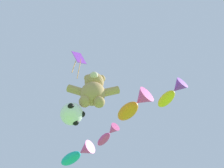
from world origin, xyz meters
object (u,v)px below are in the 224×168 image
(teddy_bear_kite, at_px, (93,90))
(fish_kite_goldfin, at_px, (172,93))
(fish_kite_teal, at_px, (78,154))
(fish_kite_tangerine, at_px, (135,105))
(soccer_ball_kite, at_px, (72,114))
(fish_kite_magenta, at_px, (108,135))
(diamond_kite, at_px, (79,59))

(teddy_bear_kite, relative_size, fish_kite_goldfin, 1.42)
(fish_kite_goldfin, height_order, fish_kite_teal, fish_kite_teal)
(fish_kite_tangerine, distance_m, fish_kite_teal, 4.89)
(fish_kite_tangerine, relative_size, fish_kite_teal, 0.98)
(fish_kite_goldfin, bearing_deg, teddy_bear_kite, -176.44)
(teddy_bear_kite, relative_size, fish_kite_teal, 1.06)
(soccer_ball_kite, distance_m, fish_kite_tangerine, 4.33)
(soccer_ball_kite, bearing_deg, fish_kite_magenta, 65.80)
(soccer_ball_kite, relative_size, fish_kite_magenta, 0.60)
(teddy_bear_kite, distance_m, fish_kite_teal, 5.65)
(fish_kite_goldfin, bearing_deg, fish_kite_magenta, 131.41)
(soccer_ball_kite, relative_size, fish_kite_tangerine, 0.45)
(soccer_ball_kite, bearing_deg, teddy_bear_kite, -13.31)
(fish_kite_goldfin, distance_m, fish_kite_magenta, 4.50)
(fish_kite_magenta, distance_m, diamond_kite, 4.51)
(fish_kite_goldfin, relative_size, fish_kite_magenta, 1.01)
(fish_kite_magenta, relative_size, diamond_kite, 0.62)
(teddy_bear_kite, height_order, fish_kite_tangerine, fish_kite_tangerine)
(teddy_bear_kite, relative_size, diamond_kite, 0.90)
(fish_kite_magenta, height_order, diamond_kite, diamond_kite)
(fish_kite_tangerine, bearing_deg, soccer_ball_kite, -152.63)
(fish_kite_goldfin, xyz_separation_m, diamond_kite, (-4.69, -0.34, 2.61))
(teddy_bear_kite, relative_size, fish_kite_tangerine, 1.08)
(fish_kite_magenta, relative_size, fish_kite_teal, 0.74)
(fish_kite_teal, bearing_deg, soccer_ball_kite, -87.17)
(fish_kite_tangerine, distance_m, fish_kite_magenta, 2.35)
(diamond_kite, bearing_deg, soccer_ball_kite, 51.82)
(diamond_kite, bearing_deg, fish_kite_goldfin, 4.16)
(teddy_bear_kite, bearing_deg, fish_kite_teal, 100.67)
(soccer_ball_kite, bearing_deg, fish_kite_tangerine, 27.37)
(fish_kite_teal, bearing_deg, fish_kite_magenta, -46.18)
(teddy_bear_kite, xyz_separation_m, diamond_kite, (-0.99, -0.11, 2.91))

